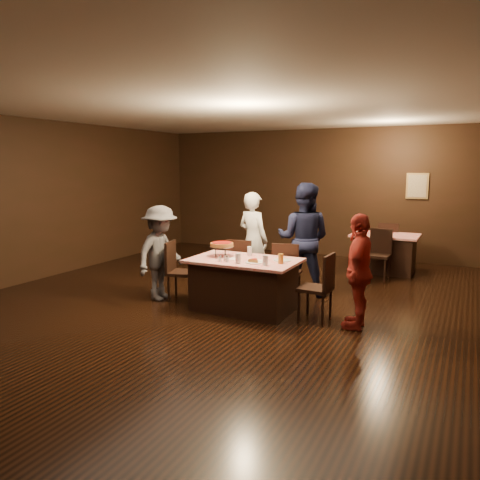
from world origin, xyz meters
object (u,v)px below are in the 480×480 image
Objects in this scene: diner_grey_knit at (160,253)px; diner_red_shirt at (359,271)px; plate_empty at (282,260)px; chair_back_near at (378,254)px; glass_front_left at (238,258)px; glass_back at (250,251)px; chair_end_left at (182,271)px; chair_far_left at (242,266)px; chair_end_right at (315,287)px; glass_front_right at (265,260)px; chair_far_right at (287,271)px; chair_back_far at (389,244)px; glass_amber at (281,259)px; diner_navy_hoodie at (303,239)px; main_table at (244,284)px; back_table at (384,253)px; pizza_stand at (222,245)px; diner_white_jacket at (253,240)px.

diner_red_shirt is at bearing -85.71° from diner_grey_knit.
chair_back_near is at bearing 71.79° from plate_empty.
glass_back is at bearing 99.46° from glass_front_left.
chair_back_near is (2.54, 2.85, 0.00)m from chair_end_left.
diner_red_shirt is (2.79, -0.03, 0.29)m from chair_end_left.
chair_end_right is at bearing 143.93° from chair_far_left.
chair_back_near is 3.28m from glass_front_right.
chair_far_left is 6.79× the size of glass_back.
chair_far_right is 3.56m from chair_back_far.
chair_back_near is at bearing 66.22° from glass_front_left.
glass_front_left is at bearing -118.89° from chair_end_left.
chair_back_near is 0.62× the size of diner_red_shirt.
glass_amber is (-0.84, -2.90, 0.37)m from chair_back_near.
diner_navy_hoodie is 13.33× the size of glass_front_left.
main_table is 11.43× the size of glass_front_left.
back_table is at bearing -118.16° from diner_navy_hoodie.
chair_back_near is at bearing 59.75° from glass_back.
diner_grey_knit is at bearing -173.26° from plate_empty.
glass_back is (-1.49, -3.25, 0.46)m from back_table.
pizza_stand is at bearing 80.50° from chair_far_left.
chair_far_right is at bearing -123.45° from diner_red_shirt.
diner_red_shirt reaches higher than back_table.
main_table is at bearing -114.08° from chair_back_near.
pizza_stand reaches higher than chair_far_right.
chair_end_left is at bearing 170.84° from glass_front_right.
plate_empty is (-1.14, 0.18, 0.01)m from diner_red_shirt.
chair_back_far reaches higher than glass_amber.
diner_red_shirt is at bearing 138.76° from chair_far_right.
back_table is at bearing 67.95° from main_table.
chair_far_left is 0.80m from chair_far_right.
chair_far_right reaches higher than back_table.
chair_far_left is at bearing 141.34° from glass_amber.
diner_red_shirt is at bearing 9.45° from glass_front_left.
glass_front_left and glass_front_right have the same top height.
back_table is 0.70× the size of diner_navy_hoodie.
glass_front_left is 0.60m from glass_amber.
diner_navy_hoodie reaches higher than glass_amber.
back_table is 3.57m from chair_end_right.
chair_end_right is 2.87m from chair_back_near.
pizza_stand is 2.71× the size of glass_front_right.
main_table is 0.55m from glass_back.
glass_back is (0.35, -0.45, 0.37)m from chair_far_left.
pizza_stand is at bearing -144.46° from glass_back.
diner_red_shirt is 1.67m from glass_front_left.
diner_navy_hoodie is (1.59, 1.24, 0.46)m from chair_end_left.
diner_red_shirt is at bearing 10.20° from glass_front_right.
diner_white_jacket is 1.69m from diner_grey_knit.
chair_end_right is 1.57m from pizza_stand.
chair_end_left reaches higher than glass_front_left.
back_table is at bearing -35.25° from diner_grey_knit.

